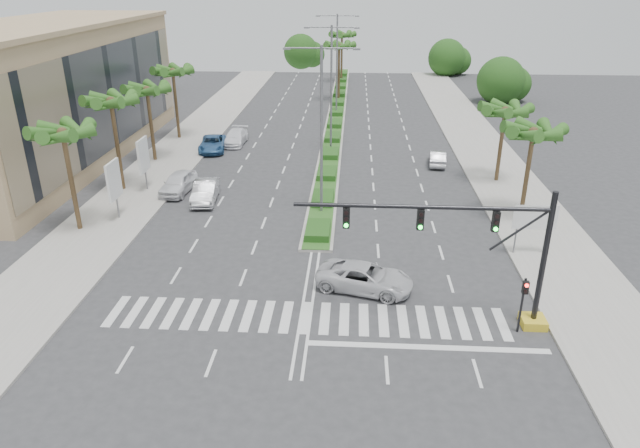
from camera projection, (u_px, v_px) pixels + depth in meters
The scene contains 28 objects.
ground at pixel (306, 318), 29.41m from camera, with size 160.00×160.00×0.00m, color #333335.
footpath_right at pixel (510, 189), 46.81m from camera, with size 6.00×120.00×0.15m, color gray.
footpath_left at pixel (148, 181), 48.50m from camera, with size 6.00×120.00×0.15m, color gray.
median at pixel (336, 117), 70.49m from camera, with size 2.20×75.00×0.20m, color gray.
median_grass at pixel (336, 116), 70.44m from camera, with size 1.80×75.00×0.04m, color #24521C.
building at pixel (46, 96), 52.20m from camera, with size 12.00×36.00×12.00m, color tan.
signal_gantry at pixel (496, 263), 27.50m from camera, with size 12.60×1.20×7.20m.
pedestrian_signal at pixel (523, 297), 27.38m from camera, with size 0.28×0.36×3.00m.
direction_sign at pixel (535, 219), 34.98m from camera, with size 2.70×0.11×3.40m.
billboard_near at pixel (114, 181), 39.99m from camera, with size 0.18×2.10×4.35m.
billboard_far at pixel (143, 156), 45.47m from camera, with size 0.18×2.10×4.35m.
palm_left_near at pixel (63, 136), 36.77m from camera, with size 4.57×4.68×7.55m.
palm_left_mid at pixel (111, 104), 43.93m from camera, with size 4.57×4.68×7.95m.
palm_left_far at pixel (147, 92), 51.47m from camera, with size 4.57×4.68×7.35m.
palm_left_end at pixel (173, 73), 58.63m from camera, with size 4.57×4.68×7.75m.
palm_right_near at pixel (533, 135), 38.90m from camera, with size 4.57×4.68×7.05m.
palm_right_far at pixel (505, 113), 46.33m from camera, with size 4.57×4.68×6.75m.
palm_median_a at pixel (339, 48), 76.79m from camera, with size 4.57×4.68×8.05m.
palm_median_b at pixel (342, 36), 90.49m from camera, with size 4.57×4.68×8.05m.
streetlight_near at pixel (321, 123), 39.47m from camera, with size 5.10×0.25×12.00m.
streetlight_mid at pixel (331, 83), 54.09m from camera, with size 5.10×0.25×12.00m.
streetlight_far at pixel (337, 60), 68.71m from camera, with size 5.10×0.25×12.00m.
car_parked_a at pixel (178, 183), 45.95m from camera, with size 1.94×4.82×1.64m, color white.
car_parked_b at pixel (205, 191), 44.24m from camera, with size 1.68×4.83×1.59m, color #B3B2B7.
car_parked_c at pixel (213, 144), 56.88m from camera, with size 2.43×5.27×1.46m, color #2E5B8E.
car_parked_d at pixel (236, 137), 59.15m from camera, with size 2.04×5.01×1.46m, color white.
car_crossing at pixel (365, 278), 31.77m from camera, with size 2.48×5.39×1.50m, color silver.
car_right at pixel (437, 158), 52.72m from camera, with size 1.43×4.10×1.35m, color #AFAFB4.
Camera 1 is at (2.26, -24.89, 16.26)m, focal length 32.00 mm.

